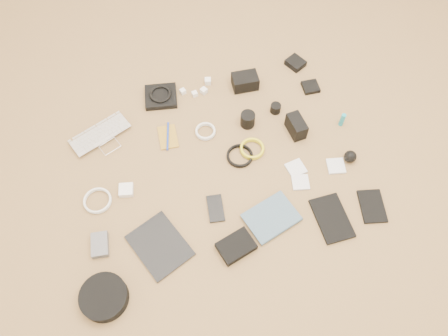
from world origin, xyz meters
name	(u,v)px	position (x,y,z in m)	size (l,w,h in m)	color
laptop	(105,140)	(-0.44, 0.35, 0.01)	(0.29, 0.20, 0.02)	silver
headphone_pouch	(161,97)	(-0.11, 0.49, 0.01)	(0.16, 0.15, 0.03)	black
headphones	(160,94)	(-0.11, 0.49, 0.04)	(0.11, 0.11, 0.01)	black
charger_a	(183,91)	(0.01, 0.48, 0.01)	(0.03, 0.03, 0.02)	silver
charger_b	(204,91)	(0.11, 0.45, 0.01)	(0.03, 0.03, 0.03)	silver
charger_c	(208,81)	(0.15, 0.50, 0.01)	(0.03, 0.03, 0.03)	silver
charger_d	(195,94)	(0.06, 0.45, 0.01)	(0.03, 0.03, 0.02)	silver
dslr_camera	(245,81)	(0.32, 0.40, 0.04)	(0.13, 0.09, 0.08)	black
lens_pouch	(295,63)	(0.63, 0.43, 0.02)	(0.08, 0.09, 0.03)	black
notebook_olive	(168,137)	(-0.16, 0.25, 0.00)	(0.09, 0.13, 0.01)	olive
pen_blue	(168,136)	(-0.16, 0.25, 0.01)	(0.01, 0.01, 0.16)	#1533B0
cable_white_a	(205,132)	(0.02, 0.21, 0.01)	(0.10, 0.10, 0.01)	silver
lens_a	(248,120)	(0.23, 0.18, 0.04)	(0.07, 0.07, 0.08)	black
lens_b	(276,108)	(0.40, 0.19, 0.02)	(0.05, 0.05, 0.05)	black
card_reader	(311,87)	(0.63, 0.26, 0.01)	(0.08, 0.08, 0.02)	black
power_brick	(126,190)	(-0.43, 0.05, 0.01)	(0.06, 0.06, 0.03)	silver
cable_white_b	(98,201)	(-0.56, 0.05, 0.01)	(0.13, 0.13, 0.01)	silver
cable_black	(240,156)	(0.12, 0.02, 0.01)	(0.13, 0.13, 0.01)	black
cable_yellow	(252,149)	(0.19, 0.03, 0.01)	(0.12, 0.12, 0.01)	gold
flash	(296,126)	(0.43, 0.05, 0.04)	(0.06, 0.12, 0.09)	black
lens_cleaner	(342,120)	(0.66, 0.00, 0.04)	(0.02, 0.02, 0.08)	teal
battery_charger	(100,245)	(-0.60, -0.16, 0.01)	(0.07, 0.11, 0.03)	#515256
tablet	(160,246)	(-0.37, -0.26, 0.01)	(0.20, 0.25, 0.01)	black
phone	(216,208)	(-0.09, -0.19, 0.01)	(0.07, 0.13, 0.01)	black
filter_case_left	(300,182)	(0.32, -0.22, 0.01)	(0.08, 0.08, 0.01)	silver
filter_case_mid	(296,168)	(0.34, -0.14, 0.01)	(0.08, 0.08, 0.01)	silver
filter_case_right	(336,166)	(0.52, -0.21, 0.01)	(0.08, 0.08, 0.01)	silver
air_blower	(350,157)	(0.59, -0.20, 0.03)	(0.06, 0.06, 0.06)	black
headphone_case	(104,297)	(-0.64, -0.38, 0.03)	(0.19, 0.19, 0.05)	black
drive_case	(236,246)	(-0.07, -0.39, 0.02)	(0.15, 0.11, 0.04)	black
paperback	(283,232)	(0.14, -0.41, 0.01)	(0.16, 0.22, 0.02)	#3D5568
notebook_black_a	(332,218)	(0.37, -0.43, 0.01)	(0.13, 0.22, 0.02)	black
notebook_black_b	(372,206)	(0.56, -0.45, 0.01)	(0.10, 0.16, 0.01)	black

